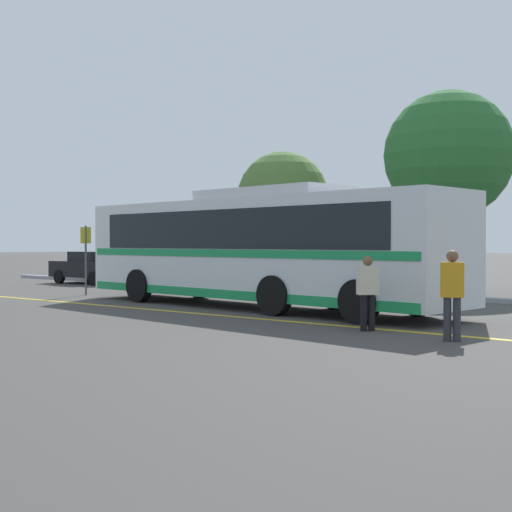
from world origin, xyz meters
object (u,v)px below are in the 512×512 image
Objects in this scene: pedestrian_2 at (368,289)px; parked_car_0 at (92,267)px; parked_car_1 at (181,271)px; tree_2 at (283,197)px; pedestrian_1 at (452,290)px; tree_1 at (449,155)px; transit_bus at (256,246)px; bus_stop_sign at (86,251)px.

parked_car_0 is at bearing 108.31° from pedestrian_2.
parked_car_1 is 3.00× the size of pedestrian_2.
pedestrian_1 is at bearing -42.56° from tree_2.
tree_1 reaches higher than parked_car_0.
transit_bus is 5.74m from pedestrian_2.
pedestrian_2 is at bearing -95.64° from bus_stop_sign.
tree_2 is (-5.38, 8.39, 1.99)m from transit_bus.
pedestrian_2 is 0.64× the size of bus_stop_sign.
pedestrian_2 reaches higher than parked_car_0.
bus_stop_sign is at bearing 95.95° from transit_bus.
tree_2 is at bearing 83.34° from pedestrian_2.
pedestrian_2 is at bearing 147.34° from pedestrian_1.
transit_bus is at bearing 135.10° from pedestrian_1.
parked_car_0 reaches higher than parked_car_1.
bus_stop_sign reaches higher than parked_car_0.
tree_2 reaches higher than bus_stop_sign.
pedestrian_1 is (14.29, -7.29, 0.25)m from parked_car_1.
parked_car_0 is at bearing -161.37° from tree_1.
pedestrian_1 is at bearing -106.91° from transit_bus.
pedestrian_2 is at bearing -111.23° from transit_bus.
parked_car_0 is 0.70× the size of tree_2.
tree_1 reaches higher than parked_car_1.
tree_1 is 7.02m from tree_2.
parked_car_0 is 2.56× the size of pedestrian_2.
transit_bus reaches higher than parked_car_1.
tree_2 is at bearing -63.41° from parked_car_0.
tree_1 reaches higher than pedestrian_2.
tree_2 reaches higher than parked_car_0.
pedestrian_1 is (20.02, -7.52, 0.22)m from parked_car_0.
pedestrian_1 is 2.02m from pedestrian_2.
transit_bus is at bearing -98.75° from tree_1.
pedestrian_2 is 0.27× the size of tree_2.
pedestrian_1 is 0.70× the size of bus_stop_sign.
parked_car_1 is at bearing -92.64° from parked_car_0.
tree_2 is (-6.82, -1.01, -1.32)m from tree_1.
bus_stop_sign is (5.41, -4.50, 0.78)m from parked_car_0.
parked_car_0 is at bearing 137.58° from pedestrian_1.
bus_stop_sign is (-12.63, 2.64, 0.65)m from pedestrian_2.
transit_bus is 8.36× the size of pedestrian_2.
transit_bus is 13.80m from parked_car_0.
parked_car_0 is 2.36× the size of pedestrian_1.
tree_2 reaches higher than transit_bus.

